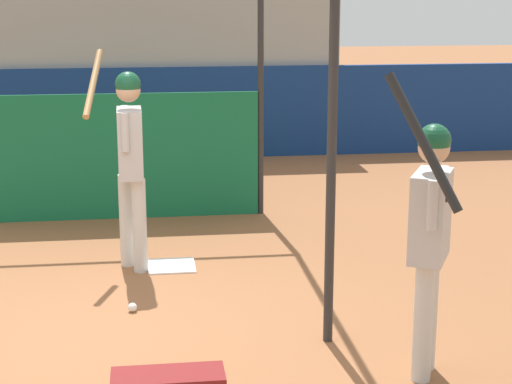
# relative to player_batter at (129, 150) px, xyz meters

# --- Properties ---
(ground_plane) EXTENTS (60.00, 60.00, 0.00)m
(ground_plane) POSITION_rel_player_batter_xyz_m (-0.36, -1.70, -1.13)
(ground_plane) COLOR #935B38
(outfield_wall) EXTENTS (24.00, 0.12, 1.39)m
(outfield_wall) POSITION_rel_player_batter_xyz_m (-0.36, 5.19, -0.43)
(outfield_wall) COLOR navy
(outfield_wall) RESTS_ON ground
(bleacher_section) EXTENTS (7.05, 2.40, 2.67)m
(bleacher_section) POSITION_rel_player_batter_xyz_m (-0.36, 6.45, 0.20)
(bleacher_section) COLOR #9E9E99
(bleacher_section) RESTS_ON ground
(batting_cage) EXTENTS (3.29, 3.78, 2.95)m
(batting_cage) POSITION_rel_player_batter_xyz_m (-0.15, 1.12, 0.16)
(batting_cage) COLOR #282828
(batting_cage) RESTS_ON ground
(home_plate) EXTENTS (0.44, 0.44, 0.02)m
(home_plate) POSITION_rel_player_batter_xyz_m (0.36, -0.01, -1.12)
(home_plate) COLOR white
(home_plate) RESTS_ON ground
(player_batter) EXTENTS (0.54, 0.91, 2.00)m
(player_batter) POSITION_rel_player_batter_xyz_m (0.00, 0.00, 0.00)
(player_batter) COLOR silver
(player_batter) RESTS_ON ground
(player_waiting) EXTENTS (0.58, 0.82, 2.08)m
(player_waiting) POSITION_rel_player_batter_xyz_m (1.98, -2.55, -0.08)
(player_waiting) COLOR silver
(player_waiting) RESTS_ON ground
(baseball) EXTENTS (0.07, 0.07, 0.07)m
(baseball) POSITION_rel_player_batter_xyz_m (0.00, -1.12, -1.09)
(baseball) COLOR white
(baseball) RESTS_ON ground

